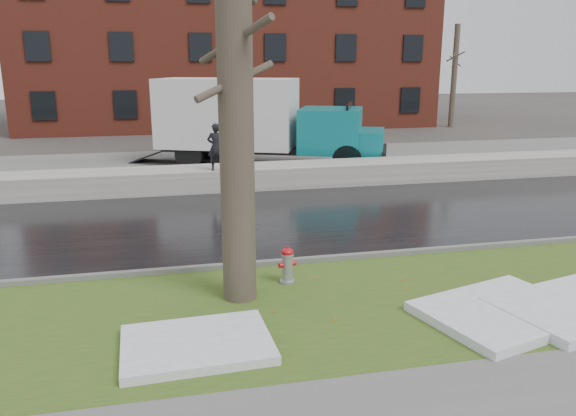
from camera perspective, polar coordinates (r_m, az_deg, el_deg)
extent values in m
plane|color=#47423D|center=(11.14, 2.05, -7.51)|extent=(120.00, 120.00, 0.00)
cube|color=#314A18|center=(10.03, 3.88, -10.03)|extent=(60.00, 4.50, 0.04)
cube|color=black|center=(15.29, -2.21, -1.23)|extent=(60.00, 7.00, 0.03)
cube|color=slate|center=(23.50, -6.01, 4.33)|extent=(60.00, 9.00, 0.03)
cube|color=slate|center=(12.02, 0.84, -5.45)|extent=(60.00, 0.15, 0.14)
cube|color=#B6AFA6|center=(19.24, -4.51, 3.16)|extent=(60.00, 1.60, 0.75)
cube|color=maroon|center=(40.24, -6.26, 15.74)|extent=(26.00, 12.00, 10.00)
cylinder|color=brown|center=(36.14, -18.42, 12.45)|extent=(0.36, 0.36, 6.50)
cylinder|color=brown|center=(36.12, -18.55, 13.95)|extent=(0.84, 1.62, 0.73)
cylinder|color=brown|center=(36.14, -18.67, 15.37)|extent=(1.08, 1.26, 0.66)
cylinder|color=brown|center=(36.13, -18.47, 13.00)|extent=(1.40, 0.61, 0.63)
cylinder|color=brown|center=(38.76, 16.52, 12.69)|extent=(0.36, 0.36, 6.50)
cylinder|color=brown|center=(38.75, 16.62, 14.09)|extent=(0.84, 1.62, 0.73)
cylinder|color=brown|center=(38.76, 16.72, 15.42)|extent=(1.08, 1.26, 0.66)
cylinder|color=brown|center=(38.75, 16.56, 13.21)|extent=(1.40, 0.61, 0.63)
cylinder|color=#9A9BA2|center=(10.88, -0.07, -6.04)|extent=(0.25, 0.25, 0.63)
ellipsoid|color=red|center=(10.77, -0.07, -4.47)|extent=(0.30, 0.30, 0.15)
cylinder|color=red|center=(10.75, -0.07, -4.06)|extent=(0.06, 0.06, 0.05)
cylinder|color=red|center=(10.80, -0.69, -5.84)|extent=(0.11, 0.12, 0.10)
cylinder|color=red|center=(10.92, 0.54, -5.62)|extent=(0.11, 0.12, 0.10)
cylinder|color=#9A9BA2|center=(10.97, -0.39, -5.52)|extent=(0.15, 0.12, 0.13)
cylinder|color=brown|center=(9.55, -5.37, 12.07)|extent=(0.66, 0.66, 7.48)
cylinder|color=brown|center=(9.54, -5.48, 16.57)|extent=(1.08, 1.64, 0.78)
cylinder|color=brown|center=(9.54, -5.38, 12.72)|extent=(1.44, 0.81, 0.67)
cube|color=black|center=(23.25, -2.90, 5.91)|extent=(7.94, 4.14, 0.23)
cube|color=beige|center=(23.41, -6.17, 9.57)|extent=(6.09, 4.51, 2.77)
cube|color=#0D747C|center=(22.65, 4.35, 7.88)|extent=(3.13, 3.18, 1.74)
cube|color=#0D747C|center=(22.59, 8.10, 6.71)|extent=(2.01, 2.55, 0.92)
cube|color=black|center=(22.52, 6.22, 9.37)|extent=(0.87, 1.92, 0.92)
cube|color=black|center=(24.79, -13.60, 5.29)|extent=(2.09, 1.82, 0.69)
cylinder|color=black|center=(21.66, 6.03, 4.92)|extent=(1.16, 0.72, 1.13)
cylinder|color=black|center=(23.78, 6.43, 5.78)|extent=(1.16, 0.72, 1.13)
cylinder|color=black|center=(22.50, -6.07, 5.29)|extent=(1.16, 0.72, 1.13)
cylinder|color=black|center=(24.54, -4.66, 6.10)|extent=(1.16, 0.72, 1.13)
cylinder|color=black|center=(23.01, -10.01, 5.35)|extent=(1.16, 0.72, 1.13)
cylinder|color=black|center=(25.01, -8.32, 6.16)|extent=(1.16, 0.72, 1.13)
imported|color=black|center=(18.40, -7.33, 6.17)|extent=(0.59, 0.42, 1.54)
cube|color=white|center=(10.25, 21.03, -9.86)|extent=(3.05, 2.63, 0.16)
cube|color=white|center=(8.73, -9.24, -13.50)|extent=(2.27, 1.69, 0.14)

